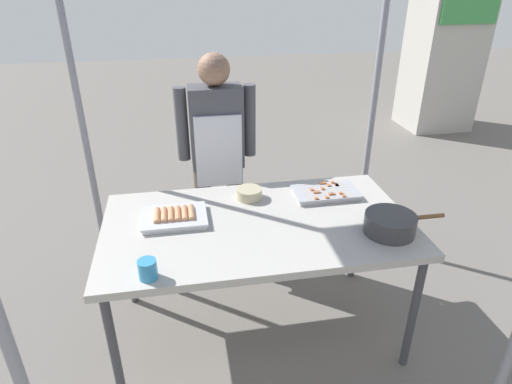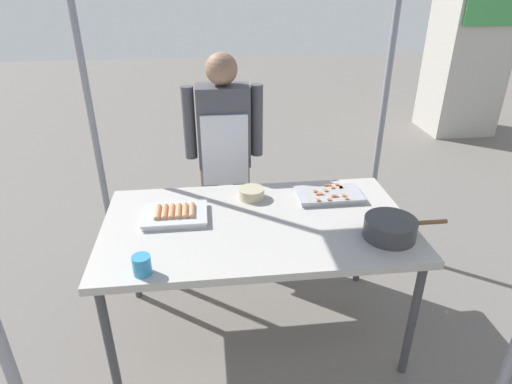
# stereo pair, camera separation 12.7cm
# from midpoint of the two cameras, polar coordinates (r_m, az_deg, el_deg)

# --- Properties ---
(ground_plane) EXTENTS (18.00, 18.00, 0.00)m
(ground_plane) POSITION_cam_midpoint_polar(r_m,az_deg,el_deg) (2.76, 1.51, -17.41)
(ground_plane) COLOR #66605B
(stall_table) EXTENTS (1.60, 0.90, 0.75)m
(stall_table) POSITION_cam_midpoint_polar(r_m,az_deg,el_deg) (2.32, 1.71, -5.04)
(stall_table) COLOR #B7B2A8
(stall_table) RESTS_ON ground
(tray_grilled_sausages) EXTENTS (0.34, 0.25, 0.05)m
(tray_grilled_sausages) POSITION_cam_midpoint_polar(r_m,az_deg,el_deg) (2.35, -8.96, -2.90)
(tray_grilled_sausages) COLOR silver
(tray_grilled_sausages) RESTS_ON stall_table
(tray_meat_skewers) EXTENTS (0.37, 0.22, 0.04)m
(tray_meat_skewers) POSITION_cam_midpoint_polar(r_m,az_deg,el_deg) (2.57, 10.88, -0.38)
(tray_meat_skewers) COLOR #ADADB2
(tray_meat_skewers) RESTS_ON stall_table
(cooking_wok) EXTENTS (0.41, 0.25, 0.10)m
(cooking_wok) POSITION_cam_midpoint_polar(r_m,az_deg,el_deg) (2.26, 18.65, -4.43)
(cooking_wok) COLOR #38383A
(cooking_wok) RESTS_ON stall_table
(condiment_bowl) EXTENTS (0.15, 0.15, 0.06)m
(condiment_bowl) POSITION_cam_midpoint_polar(r_m,az_deg,el_deg) (2.51, 0.84, -0.19)
(condiment_bowl) COLOR #BFB28C
(condiment_bowl) RESTS_ON stall_table
(drink_cup_near_edge) EXTENTS (0.08, 0.08, 0.09)m
(drink_cup_near_edge) POSITION_cam_midpoint_polar(r_m,az_deg,el_deg) (1.95, -12.81, -9.29)
(drink_cup_near_edge) COLOR #338CBF
(drink_cup_near_edge) RESTS_ON stall_table
(vendor_woman) EXTENTS (0.52, 0.22, 1.48)m
(vendor_woman) POSITION_cam_midpoint_polar(r_m,az_deg,el_deg) (2.94, -2.92, 5.87)
(vendor_woman) COLOR #595147
(vendor_woman) RESTS_ON ground
(neighbor_stall_left) EXTENTS (0.79, 0.74, 1.91)m
(neighbor_stall_left) POSITION_cam_midpoint_polar(r_m,az_deg,el_deg) (6.31, 26.28, 15.63)
(neighbor_stall_left) COLOR #B7B2A8
(neighbor_stall_left) RESTS_ON ground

